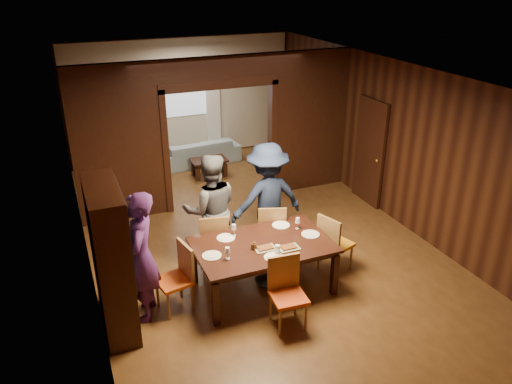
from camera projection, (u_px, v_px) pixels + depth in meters
name	position (u px, v px, depth m)	size (l,w,h in m)	color
floor	(252.00, 236.00, 8.86)	(9.00, 9.00, 0.00)	#543317
ceiling	(251.00, 72.00, 7.66)	(5.50, 9.00, 0.02)	silver
room_walls	(216.00, 126.00, 9.82)	(5.52, 9.01, 2.90)	black
person_purple	(141.00, 257.00, 6.51)	(0.67, 0.44, 1.83)	#47205D
person_grey	(211.00, 210.00, 7.75)	(0.89, 0.70, 1.84)	#505156
person_navy	(267.00, 199.00, 8.07)	(1.22, 0.70, 1.89)	#19233F
sofa	(197.00, 152.00, 12.03)	(2.00, 0.78, 0.59)	#90AEBD
serving_bowl	(267.00, 238.00, 7.19)	(0.33, 0.33, 0.08)	black
dining_table	(263.00, 266.00, 7.29)	(1.96, 1.22, 0.76)	black
coffee_table	(209.00, 167.00, 11.34)	(0.80, 0.50, 0.40)	black
chair_left	(174.00, 279.00, 6.81)	(0.44, 0.44, 0.97)	#D24F13
chair_right	(336.00, 242.00, 7.71)	(0.44, 0.44, 0.97)	orange
chair_far_l	(214.00, 240.00, 7.79)	(0.44, 0.44, 0.97)	orange
chair_far_r	(271.00, 230.00, 8.08)	(0.44, 0.44, 0.97)	orange
chair_near	(289.00, 295.00, 6.48)	(0.44, 0.44, 0.97)	#CD4313
hutch	(111.00, 259.00, 6.30)	(0.40, 1.20, 2.00)	black
door_right	(369.00, 152.00, 9.79)	(0.06, 0.90, 2.10)	black
window_far	(182.00, 89.00, 11.89)	(1.20, 0.03, 1.30)	silver
curtain_left	(153.00, 111.00, 11.78)	(0.35, 0.06, 2.40)	white
curtain_right	(213.00, 105.00, 12.30)	(0.35, 0.06, 2.40)	white
plate_left	(212.00, 256.00, 6.83)	(0.27, 0.27, 0.01)	silver
plate_far_l	(226.00, 238.00, 7.27)	(0.27, 0.27, 0.01)	white
plate_far_r	(281.00, 225.00, 7.63)	(0.27, 0.27, 0.01)	white
plate_right	(310.00, 234.00, 7.37)	(0.27, 0.27, 0.01)	silver
plate_near	(274.00, 257.00, 6.79)	(0.27, 0.27, 0.01)	silver
platter_a	(265.00, 248.00, 6.99)	(0.30, 0.20, 0.04)	gray
platter_b	(289.00, 247.00, 7.00)	(0.30, 0.20, 0.04)	gray
wineglass_left	(227.00, 253.00, 6.72)	(0.08, 0.08, 0.18)	white
wineglass_far	(234.00, 230.00, 7.32)	(0.08, 0.08, 0.18)	white
wineglass_right	(298.00, 223.00, 7.50)	(0.08, 0.08, 0.18)	white
tumbler	(277.00, 250.00, 6.85)	(0.07, 0.07, 0.14)	silver
condiment_jar	(254.00, 246.00, 6.97)	(0.08, 0.08, 0.11)	#4C2911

